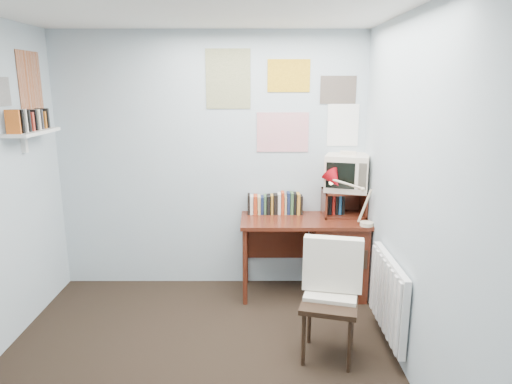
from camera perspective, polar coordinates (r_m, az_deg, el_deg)
back_wall at (r=4.50m, az=-5.65°, el=3.64°), size 3.00×0.02×2.50m
right_wall at (r=2.97m, az=20.93°, el=-2.36°), size 0.02×3.50×2.50m
desk at (r=4.51m, az=9.40°, el=-7.63°), size 1.20×0.55×0.76m
desk_chair at (r=3.49m, az=9.17°, el=-13.64°), size 0.53×0.52×0.87m
desk_lamp at (r=4.18m, az=13.81°, el=-1.23°), size 0.36×0.33×0.44m
tv_riser at (r=4.49m, az=10.90°, el=-1.35°), size 0.40×0.30×0.25m
crt_tv at (r=4.44m, az=11.35°, el=2.63°), size 0.48×0.46×0.38m
book_row at (r=4.48m, az=2.79°, el=-1.33°), size 0.60×0.14×0.22m
radiator at (r=3.73m, az=16.23°, el=-12.39°), size 0.09×0.80×0.60m
wall_shelf at (r=4.21m, az=-26.15°, el=6.73°), size 0.20×0.62×0.24m
posters_back at (r=4.42m, az=3.41°, el=11.33°), size 1.20×0.01×0.90m
posters_left at (r=4.23m, az=-27.85°, el=11.77°), size 0.01×0.70×0.60m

